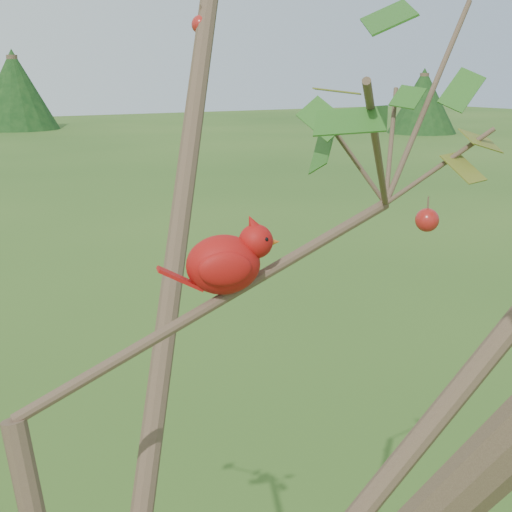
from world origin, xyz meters
The scene contains 2 objects.
crabapple_tree centered at (0.03, -0.02, 2.12)m, with size 2.35×2.05×2.95m.
cardinal centered at (0.27, 0.07, 2.14)m, with size 0.18×0.11×0.13m.
Camera 1 is at (-0.22, -0.82, 2.41)m, focal length 50.00 mm.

